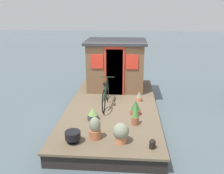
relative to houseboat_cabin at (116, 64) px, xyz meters
The scene contains 12 objects.
ground_plane 2.31m from the houseboat_cabin, behind, with size 60.00×60.00×0.00m, color #4C5B60.
houseboat_deck 2.19m from the houseboat_cabin, behind, with size 5.92×2.92×0.43m.
houseboat_cabin is the anchor object (origin of this frame).
bicycle 2.02m from the houseboat_cabin, behind, with size 1.78×0.50×0.88m.
potted_plant_thyme 3.33m from the houseboat_cabin, 167.04° to the right, with size 0.21×0.21×0.65m.
potted_plant_ivy 4.10m from the houseboat_cabin, behind, with size 0.29×0.29×0.57m.
potted_plant_mint 3.13m from the houseboat_cabin, behind, with size 0.32×0.32×0.37m.
potted_plant_fern 2.74m from the houseboat_cabin, 163.55° to the right, with size 0.32×0.32×0.45m.
potted_plant_lavender 1.86m from the houseboat_cabin, 147.82° to the right, with size 0.20×0.20×0.35m.
potted_plant_geranium 4.24m from the houseboat_cabin, behind, with size 0.39×0.39×0.50m.
charcoal_grill 4.40m from the houseboat_cabin, 169.60° to the left, with size 0.38×0.38×0.29m.
mooring_bollard 4.59m from the houseboat_cabin, 165.72° to the right, with size 0.15×0.15×0.23m.
Camera 1 is at (-7.50, -0.55, 3.57)m, focal length 39.06 mm.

